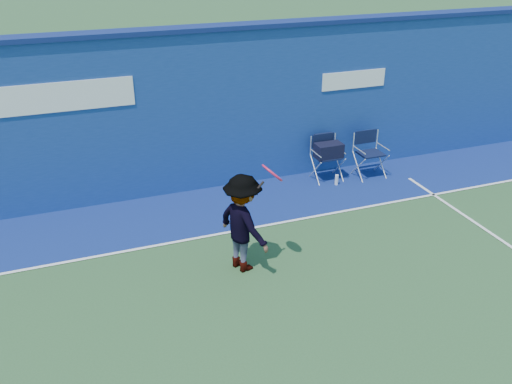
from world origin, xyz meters
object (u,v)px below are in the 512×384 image
object	(u,v)px
water_bottle	(337,180)
tennis_player	(243,223)
directors_chair_right	(369,163)
directors_chair_left	(327,161)

from	to	relation	value
water_bottle	tennis_player	distance (m)	3.48
directors_chair_right	water_bottle	distance (m)	0.86
water_bottle	tennis_player	xyz separation A→B (m)	(-2.69, -2.11, 0.65)
directors_chair_right	tennis_player	bearing A→B (deg)	-147.11
directors_chair_left	directors_chair_right	size ratio (longest dim) A/B	0.99
directors_chair_right	tennis_player	xyz separation A→B (m)	(-3.52, -2.27, 0.47)
directors_chair_right	tennis_player	size ratio (longest dim) A/B	0.55
directors_chair_left	water_bottle	bearing A→B (deg)	-79.23
directors_chair_left	directors_chair_right	xyz separation A→B (m)	(0.89, -0.16, -0.10)
water_bottle	directors_chair_left	bearing A→B (deg)	100.77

